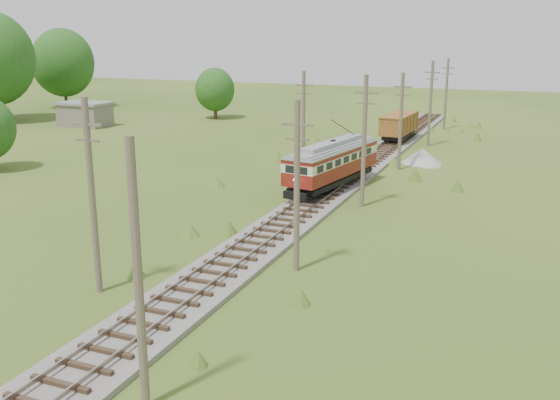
% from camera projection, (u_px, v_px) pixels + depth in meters
% --- Properties ---
extents(railbed_main, '(3.60, 96.00, 0.57)m').
position_uv_depth(railbed_main, '(331.00, 190.00, 47.05)').
color(railbed_main, '#605B54').
rests_on(railbed_main, ground).
extents(streetcar, '(4.31, 11.07, 5.00)m').
position_uv_depth(streetcar, '(333.00, 161.00, 46.66)').
color(streetcar, black).
rests_on(streetcar, ground).
extents(gondola, '(2.87, 7.78, 2.55)m').
position_uv_depth(gondola, '(399.00, 125.00, 68.13)').
color(gondola, black).
rests_on(gondola, ground).
extents(gravel_pile, '(3.77, 3.99, 1.37)m').
position_uv_depth(gravel_pile, '(423.00, 157.00, 57.23)').
color(gravel_pile, gray).
rests_on(gravel_pile, ground).
extents(utility_pole_r_1, '(0.30, 0.30, 8.80)m').
position_uv_depth(utility_pole_r_1, '(138.00, 279.00, 18.92)').
color(utility_pole_r_1, brown).
rests_on(utility_pole_r_1, ground).
extents(utility_pole_r_2, '(1.60, 0.30, 8.60)m').
position_uv_depth(utility_pole_r_2, '(297.00, 185.00, 30.45)').
color(utility_pole_r_2, brown).
rests_on(utility_pole_r_2, ground).
extents(utility_pole_r_3, '(1.60, 0.30, 9.00)m').
position_uv_depth(utility_pole_r_3, '(364.00, 140.00, 42.04)').
color(utility_pole_r_3, brown).
rests_on(utility_pole_r_3, ground).
extents(utility_pole_r_4, '(1.60, 0.30, 8.40)m').
position_uv_depth(utility_pole_r_4, '(401.00, 121.00, 53.81)').
color(utility_pole_r_4, brown).
rests_on(utility_pole_r_4, ground).
extents(utility_pole_r_5, '(1.60, 0.30, 8.90)m').
position_uv_depth(utility_pole_r_5, '(430.00, 103.00, 65.20)').
color(utility_pole_r_5, brown).
rests_on(utility_pole_r_5, ground).
extents(utility_pole_r_6, '(1.60, 0.30, 8.70)m').
position_uv_depth(utility_pole_r_6, '(446.00, 93.00, 76.91)').
color(utility_pole_r_6, brown).
rests_on(utility_pole_r_6, ground).
extents(utility_pole_l_a, '(1.60, 0.30, 9.00)m').
position_uv_depth(utility_pole_l_a, '(92.00, 195.00, 27.80)').
color(utility_pole_l_a, brown).
rests_on(utility_pole_l_a, ground).
extents(utility_pole_l_b, '(1.60, 0.30, 8.60)m').
position_uv_depth(utility_pole_l_b, '(303.00, 121.00, 52.97)').
color(utility_pole_l_b, brown).
rests_on(utility_pole_l_b, ground).
extents(tree_left_5, '(9.66, 9.66, 12.44)m').
position_uv_depth(tree_left_5, '(63.00, 63.00, 98.00)').
color(tree_left_5, '#38281C').
rests_on(tree_left_5, ground).
extents(tree_mid_a, '(5.46, 5.46, 7.03)m').
position_uv_depth(tree_mid_a, '(215.00, 90.00, 86.72)').
color(tree_mid_a, '#38281C').
rests_on(tree_mid_a, ground).
extents(shed, '(6.40, 4.40, 3.10)m').
position_uv_depth(shed, '(85.00, 114.00, 80.16)').
color(shed, slate).
rests_on(shed, ground).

